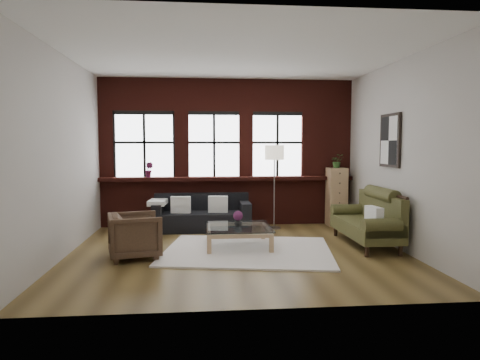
{
  "coord_description": "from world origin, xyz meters",
  "views": [
    {
      "loc": [
        -0.6,
        -6.95,
        1.77
      ],
      "look_at": [
        0.1,
        0.6,
        1.15
      ],
      "focal_mm": 32.0,
      "sensor_mm": 36.0,
      "label": 1
    }
  ],
  "objects": [
    {
      "name": "pillow_a",
      "position": [
        -1.01,
        1.8,
        0.55
      ],
      "size": [
        0.41,
        0.17,
        0.34
      ],
      "primitive_type": "cube",
      "rotation": [
        0.0,
        0.0,
        -0.08
      ],
      "color": "white",
      "rests_on": "dark_sofa"
    },
    {
      "name": "armchair",
      "position": [
        -1.63,
        -0.22,
        0.36
      ],
      "size": [
        0.94,
        0.93,
        0.71
      ],
      "primitive_type": "imported",
      "rotation": [
        0.0,
        0.0,
        1.82
      ],
      "color": "#443022",
      "rests_on": "floor"
    },
    {
      "name": "wall_poster",
      "position": [
        2.72,
        0.3,
        1.85
      ],
      "size": [
        0.05,
        0.74,
        0.94
      ],
      "primitive_type": null,
      "color": "black",
      "rests_on": "wall_right"
    },
    {
      "name": "coffee_table",
      "position": [
        0.04,
        0.33,
        0.18
      ],
      "size": [
        1.14,
        1.14,
        0.38
      ],
      "primitive_type": null,
      "rotation": [
        0.0,
        0.0,
        -0.01
      ],
      "color": "tan",
      "rests_on": "shag_rug"
    },
    {
      "name": "flowers",
      "position": [
        0.04,
        0.33,
        0.55
      ],
      "size": [
        0.17,
        0.17,
        0.17
      ],
      "primitive_type": "sphere",
      "color": "#61214D",
      "rests_on": "vase"
    },
    {
      "name": "pillow_b",
      "position": [
        -0.24,
        1.8,
        0.55
      ],
      "size": [
        0.42,
        0.19,
        0.34
      ],
      "primitive_type": "cube",
      "rotation": [
        0.0,
        0.0,
        -0.13
      ],
      "color": "white",
      "rests_on": "dark_sofa"
    },
    {
      "name": "floor_lamp",
      "position": [
        0.94,
        1.9,
        0.96
      ],
      "size": [
        0.4,
        0.4,
        1.92
      ],
      "primitive_type": null,
      "color": "#A5A5A8",
      "rests_on": "floor"
    },
    {
      "name": "window_left",
      "position": [
        -1.8,
        2.45,
        1.75
      ],
      "size": [
        1.38,
        0.1,
        1.5
      ],
      "primitive_type": null,
      "color": "black",
      "rests_on": "brick_backwall"
    },
    {
      "name": "vintage_settee",
      "position": [
        2.3,
        0.29,
        0.49
      ],
      "size": [
        0.81,
        1.83,
        0.98
      ],
      "primitive_type": null,
      "color": "#43421F",
      "rests_on": "floor"
    },
    {
      "name": "wall_back",
      "position": [
        0.0,
        2.5,
        1.6
      ],
      "size": [
        5.5,
        0.0,
        5.5
      ],
      "primitive_type": "plane",
      "rotation": [
        1.57,
        0.0,
        0.0
      ],
      "color": "#BBB6AE",
      "rests_on": "ground"
    },
    {
      "name": "pillow_settee",
      "position": [
        2.22,
        -0.27,
        0.6
      ],
      "size": [
        0.18,
        0.39,
        0.34
      ],
      "primitive_type": "cube",
      "rotation": [
        0.0,
        0.0,
        0.12
      ],
      "color": "white",
      "rests_on": "vintage_settee"
    },
    {
      "name": "ceiling",
      "position": [
        0.0,
        0.0,
        3.2
      ],
      "size": [
        5.5,
        5.5,
        0.0
      ],
      "primitive_type": "plane",
      "rotation": [
        3.14,
        0.0,
        0.0
      ],
      "color": "white",
      "rests_on": "ground"
    },
    {
      "name": "floor",
      "position": [
        0.0,
        0.0,
        0.0
      ],
      "size": [
        5.5,
        5.5,
        0.0
      ],
      "primitive_type": "plane",
      "color": "brown",
      "rests_on": "ground"
    },
    {
      "name": "sill_ledge",
      "position": [
        0.0,
        2.35,
        1.04
      ],
      "size": [
        5.5,
        0.3,
        0.08
      ],
      "primitive_type": "cube",
      "color": "#491711",
      "rests_on": "brick_backwall"
    },
    {
      "name": "wall_right",
      "position": [
        2.75,
        0.0,
        1.6
      ],
      "size": [
        0.0,
        5.0,
        5.0
      ],
      "primitive_type": "plane",
      "rotation": [
        1.57,
        0.0,
        -1.57
      ],
      "color": "#BBB6AE",
      "rests_on": "ground"
    },
    {
      "name": "shag_rug",
      "position": [
        0.17,
        0.01,
        0.01
      ],
      "size": [
        3.05,
        2.58,
        0.03
      ],
      "primitive_type": "cube",
      "rotation": [
        0.0,
        0.0,
        -0.17
      ],
      "color": "white",
      "rests_on": "floor"
    },
    {
      "name": "window_right",
      "position": [
        1.1,
        2.45,
        1.75
      ],
      "size": [
        1.38,
        0.1,
        1.5
      ],
      "primitive_type": null,
      "color": "black",
      "rests_on": "brick_backwall"
    },
    {
      "name": "wall_front",
      "position": [
        0.0,
        -2.5,
        1.6
      ],
      "size": [
        5.5,
        0.0,
        5.5
      ],
      "primitive_type": "plane",
      "rotation": [
        -1.57,
        0.0,
        0.0
      ],
      "color": "#BBB6AE",
      "rests_on": "ground"
    },
    {
      "name": "drawer_chest",
      "position": [
        2.37,
        2.14,
        0.64
      ],
      "size": [
        0.39,
        0.39,
        1.27
      ],
      "primitive_type": "cube",
      "color": "tan",
      "rests_on": "floor"
    },
    {
      "name": "window_mid",
      "position": [
        -0.3,
        2.45,
        1.75
      ],
      "size": [
        1.38,
        0.1,
        1.5
      ],
      "primitive_type": null,
      "color": "black",
      "rests_on": "brick_backwall"
    },
    {
      "name": "potted_plant_top",
      "position": [
        2.37,
        2.14,
        1.42
      ],
      "size": [
        0.29,
        0.25,
        0.3
      ],
      "primitive_type": "imported",
      "rotation": [
        0.0,
        0.0,
        -0.09
      ],
      "color": "#2D5923",
      "rests_on": "drawer_chest"
    },
    {
      "name": "sill_plant",
      "position": [
        -1.7,
        2.32,
        1.25
      ],
      "size": [
        0.23,
        0.21,
        0.33
      ],
      "primitive_type": "imported",
      "rotation": [
        0.0,
        0.0,
        -0.4
      ],
      "color": "#61214D",
      "rests_on": "sill_ledge"
    },
    {
      "name": "wall_left",
      "position": [
        -2.75,
        0.0,
        1.6
      ],
      "size": [
        0.0,
        5.0,
        5.0
      ],
      "primitive_type": "plane",
      "rotation": [
        1.57,
        0.0,
        1.57
      ],
      "color": "#BBB6AE",
      "rests_on": "ground"
    },
    {
      "name": "vase",
      "position": [
        0.04,
        0.33,
        0.44
      ],
      "size": [
        0.17,
        0.17,
        0.15
      ],
      "primitive_type": "imported",
      "rotation": [
        0.0,
        0.0,
        0.22
      ],
      "color": "#B2B2B2",
      "rests_on": "coffee_table"
    },
    {
      "name": "dark_sofa",
      "position": [
        -0.58,
        1.9,
        0.36
      ],
      "size": [
        2.0,
        0.81,
        0.73
      ],
      "primitive_type": null,
      "color": "black",
      "rests_on": "floor"
    },
    {
      "name": "brick_backwall",
      "position": [
        0.0,
        2.44,
        1.6
      ],
      "size": [
        5.5,
        0.12,
        3.2
      ],
      "primitive_type": null,
      "color": "#491711",
      "rests_on": "floor"
    }
  ]
}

